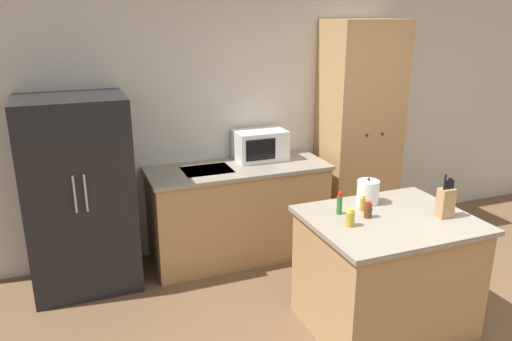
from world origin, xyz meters
TOP-DOWN VIEW (x-y plane):
  - wall_back at (0.00, 2.33)m, footprint 7.20×0.06m
  - refrigerator at (-2.22, 1.97)m, footprint 0.86×0.69m
  - back_counter at (-0.82, 1.98)m, footprint 1.69×0.68m
  - pantry_cabinet at (0.50, 2.02)m, footprint 0.73×0.58m
  - kitchen_island at (-0.18, 0.50)m, footprint 1.16×0.95m
  - microwave at (-0.54, 2.12)m, footprint 0.49×0.33m
  - knife_block at (0.18, 0.37)m, footprint 0.11×0.08m
  - spice_bottle_tall_dark at (-0.49, 0.70)m, footprint 0.04×0.04m
  - spice_bottle_short_red at (-0.53, 0.48)m, footprint 0.06×0.06m
  - spice_bottle_amber_oil at (-0.33, 0.57)m, footprint 0.06×0.06m
  - spice_bottle_green_herb at (-0.29, 0.69)m, footprint 0.04×0.04m
  - kettle at (-0.17, 0.81)m, footprint 0.17×0.17m

SIDE VIEW (x-z plane):
  - kitchen_island at x=-0.18m, z-range 0.00..0.89m
  - back_counter at x=-0.82m, z-range 0.00..0.92m
  - refrigerator at x=-2.22m, z-range 0.00..1.65m
  - spice_bottle_amber_oil at x=-0.33m, z-range 0.88..1.00m
  - spice_bottle_green_herb at x=-0.29m, z-range 0.88..1.00m
  - spice_bottle_short_red at x=-0.53m, z-range 0.88..1.01m
  - spice_bottle_tall_dark at x=-0.49m, z-range 0.88..1.05m
  - kettle at x=-0.17m, z-range 0.87..1.08m
  - knife_block at x=0.18m, z-range 0.84..1.16m
  - microwave at x=-0.54m, z-range 0.91..1.20m
  - pantry_cabinet at x=0.50m, z-range 0.00..2.22m
  - wall_back at x=0.00m, z-range 0.00..2.60m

